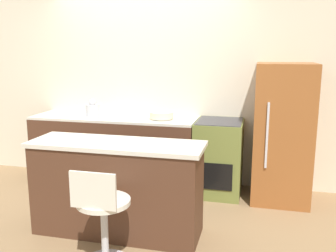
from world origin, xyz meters
name	(u,v)px	position (x,y,z in m)	size (l,w,h in m)	color
ground_plane	(130,195)	(0.00, 0.00, 0.00)	(14.00, 14.00, 0.00)	#8E704C
wall_back	(146,85)	(0.00, 0.70, 1.30)	(8.00, 0.06, 2.60)	beige
back_counter	(115,150)	(-0.32, 0.34, 0.46)	(2.16, 0.65, 0.92)	#4C2D1E
kitchen_island	(117,188)	(0.21, -0.93, 0.46)	(1.67, 0.55, 0.91)	#4C2D1E
oven_range	(219,157)	(1.05, 0.34, 0.46)	(0.56, 0.66, 0.92)	olive
refrigerator	(282,133)	(1.78, 0.32, 0.81)	(0.66, 0.71, 1.62)	#995628
stool_chair	(103,219)	(0.31, -1.53, 0.42)	(0.44, 0.44, 0.87)	#B7B7BC
kettle	(92,109)	(-0.62, 0.32, 1.01)	(0.17, 0.17, 0.22)	silver
mixing_bowl	(161,115)	(0.32, 0.32, 0.96)	(0.30, 0.30, 0.08)	beige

